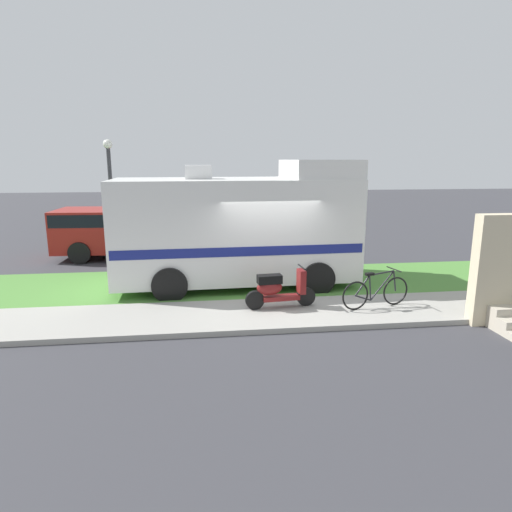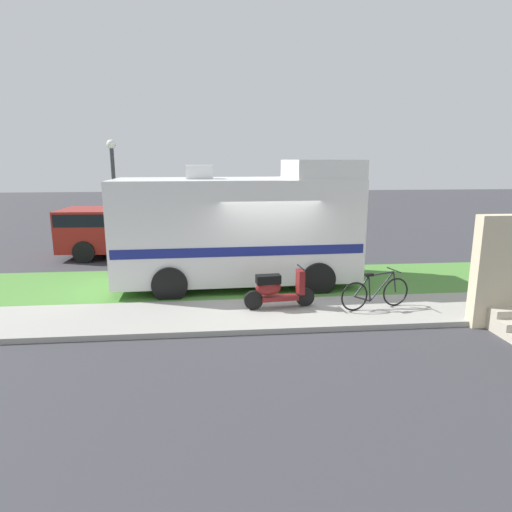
{
  "view_description": "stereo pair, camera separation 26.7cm",
  "coord_description": "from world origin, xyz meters",
  "px_view_note": "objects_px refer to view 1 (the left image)",
  "views": [
    {
      "loc": [
        -1.72,
        -10.49,
        3.5
      ],
      "look_at": [
        -0.38,
        0.3,
        1.1
      ],
      "focal_mm": 30.66,
      "sensor_mm": 36.0,
      "label": 1
    },
    {
      "loc": [
        -1.45,
        -10.52,
        3.5
      ],
      "look_at": [
        -0.38,
        0.3,
        1.1
      ],
      "focal_mm": 30.66,
      "sensor_mm": 36.0,
      "label": 2
    }
  ],
  "objects_px": {
    "pickup_truck_near": "(117,232)",
    "scooter": "(278,289)",
    "motorhome_rv": "(239,227)",
    "bicycle": "(376,292)",
    "bottle_green": "(478,296)",
    "street_lamp_post": "(111,193)"
  },
  "relations": [
    {
      "from": "pickup_truck_near",
      "to": "scooter",
      "type": "bearing_deg",
      "value": -54.23
    },
    {
      "from": "pickup_truck_near",
      "to": "motorhome_rv",
      "type": "bearing_deg",
      "value": -46.05
    },
    {
      "from": "bicycle",
      "to": "pickup_truck_near",
      "type": "xyz_separation_m",
      "value": [
        -7.05,
        6.9,
        0.44
      ]
    },
    {
      "from": "bottle_green",
      "to": "street_lamp_post",
      "type": "xyz_separation_m",
      "value": [
        -9.45,
        4.6,
        2.27
      ]
    },
    {
      "from": "motorhome_rv",
      "to": "scooter",
      "type": "bearing_deg",
      "value": -73.91
    },
    {
      "from": "motorhome_rv",
      "to": "street_lamp_post",
      "type": "relative_size",
      "value": 1.61
    },
    {
      "from": "scooter",
      "to": "bicycle",
      "type": "bearing_deg",
      "value": -6.57
    },
    {
      "from": "motorhome_rv",
      "to": "pickup_truck_near",
      "type": "distance_m",
      "value": 5.94
    },
    {
      "from": "bicycle",
      "to": "pickup_truck_near",
      "type": "distance_m",
      "value": 9.87
    },
    {
      "from": "bicycle",
      "to": "bottle_green",
      "type": "bearing_deg",
      "value": 3.64
    },
    {
      "from": "scooter",
      "to": "pickup_truck_near",
      "type": "xyz_separation_m",
      "value": [
        -4.78,
        6.64,
        0.37
      ]
    },
    {
      "from": "street_lamp_post",
      "to": "bicycle",
      "type": "bearing_deg",
      "value": -35.26
    },
    {
      "from": "motorhome_rv",
      "to": "scooter",
      "type": "distance_m",
      "value": 2.72
    },
    {
      "from": "scooter",
      "to": "bottle_green",
      "type": "height_order",
      "value": "scooter"
    },
    {
      "from": "scooter",
      "to": "bicycle",
      "type": "xyz_separation_m",
      "value": [
        2.26,
        -0.26,
        -0.07
      ]
    },
    {
      "from": "motorhome_rv",
      "to": "pickup_truck_near",
      "type": "bearing_deg",
      "value": 133.95
    },
    {
      "from": "scooter",
      "to": "bicycle",
      "type": "relative_size",
      "value": 0.96
    },
    {
      "from": "scooter",
      "to": "pickup_truck_near",
      "type": "relative_size",
      "value": 0.31
    },
    {
      "from": "bicycle",
      "to": "bottle_green",
      "type": "distance_m",
      "value": 2.72
    },
    {
      "from": "motorhome_rv",
      "to": "scooter",
      "type": "xyz_separation_m",
      "value": [
        0.69,
        -2.39,
        -1.1
      ]
    },
    {
      "from": "scooter",
      "to": "pickup_truck_near",
      "type": "distance_m",
      "value": 8.19
    },
    {
      "from": "motorhome_rv",
      "to": "bicycle",
      "type": "xyz_separation_m",
      "value": [
        2.95,
        -2.66,
        -1.17
      ]
    }
  ]
}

